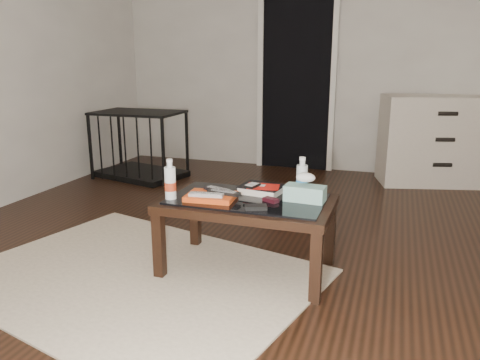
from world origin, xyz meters
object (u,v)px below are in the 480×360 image
(coffee_table, at_px, (248,208))
(water_bottle_left, at_px, (170,179))
(water_bottle_right, at_px, (302,177))
(dresser, at_px, (442,140))
(pet_crate, at_px, (140,156))
(tissue_box, at_px, (305,193))
(textbook, at_px, (262,189))

(coffee_table, distance_m, water_bottle_left, 0.49)
(water_bottle_left, relative_size, water_bottle_right, 1.00)
(dresser, height_order, pet_crate, dresser)
(tissue_box, bearing_deg, coffee_table, -167.18)
(coffee_table, bearing_deg, tissue_box, 9.07)
(dresser, xyz_separation_m, pet_crate, (-3.08, -0.73, -0.22))
(dresser, relative_size, textbook, 5.14)
(coffee_table, relative_size, textbook, 4.00)
(pet_crate, distance_m, textbook, 2.56)
(water_bottle_left, bearing_deg, dresser, 58.61)
(pet_crate, height_order, textbook, pet_crate)
(coffee_table, xyz_separation_m, pet_crate, (-1.82, 1.86, -0.17))
(dresser, bearing_deg, tissue_box, -124.18)
(water_bottle_right, bearing_deg, coffee_table, -154.16)
(water_bottle_right, bearing_deg, pet_crate, 140.86)
(dresser, height_order, tissue_box, dresser)
(pet_crate, xyz_separation_m, textbook, (1.87, -1.73, 0.25))
(coffee_table, relative_size, water_bottle_left, 4.20)
(dresser, bearing_deg, textbook, -130.32)
(water_bottle_right, height_order, tissue_box, water_bottle_right)
(pet_crate, relative_size, water_bottle_left, 4.28)
(coffee_table, height_order, tissue_box, tissue_box)
(pet_crate, relative_size, tissue_box, 4.43)
(textbook, xyz_separation_m, tissue_box, (0.28, -0.08, 0.02))
(coffee_table, height_order, water_bottle_left, water_bottle_left)
(dresser, distance_m, pet_crate, 3.17)
(pet_crate, bearing_deg, water_bottle_left, -41.14)
(pet_crate, bearing_deg, textbook, -28.58)
(textbook, bearing_deg, water_bottle_left, -139.81)
(tissue_box, bearing_deg, textbook, 167.70)
(dresser, distance_m, textbook, 2.74)
(water_bottle_right, distance_m, tissue_box, 0.12)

